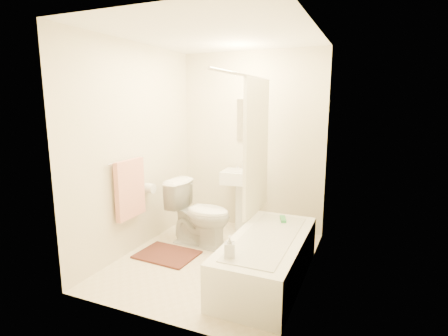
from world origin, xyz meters
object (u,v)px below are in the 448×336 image
at_px(bathtub, 267,259).
at_px(soap_bottle, 230,247).
at_px(sink, 240,198).
at_px(bath_mat, 167,255).
at_px(toilet, 200,214).

distance_m(bathtub, soap_bottle, 0.66).
relative_size(sink, bath_mat, 1.38).
xyz_separation_m(sink, soap_bottle, (0.54, -1.71, 0.08)).
bearing_deg(sink, bath_mat, -119.68).
relative_size(toilet, bathtub, 0.51).
bearing_deg(bathtub, bath_mat, 176.68).
bearing_deg(toilet, bathtub, -113.61).
bearing_deg(bath_mat, soap_bottle, -31.23).
height_order(sink, soap_bottle, sink).
xyz_separation_m(sink, bathtub, (0.72, -1.15, -0.24)).
height_order(toilet, bathtub, toilet).
bearing_deg(soap_bottle, bathtub, 72.56).
xyz_separation_m(sink, bath_mat, (-0.49, -1.08, -0.44)).
height_order(bath_mat, soap_bottle, soap_bottle).
distance_m(bathtub, bath_mat, 1.23).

